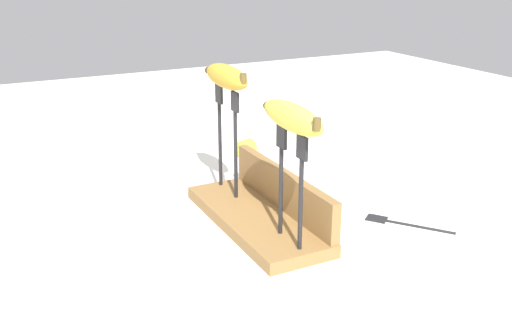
% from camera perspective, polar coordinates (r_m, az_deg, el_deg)
% --- Properties ---
extents(ground_plane, '(3.00, 3.00, 0.00)m').
position_cam_1_polar(ground_plane, '(1.06, -0.00, -6.28)').
color(ground_plane, silver).
extents(wooden_board, '(0.34, 0.13, 0.02)m').
position_cam_1_polar(wooden_board, '(1.05, -0.00, -5.73)').
color(wooden_board, olive).
rests_on(wooden_board, ground).
extents(board_backstop, '(0.34, 0.02, 0.07)m').
position_cam_1_polar(board_backstop, '(1.06, 2.66, -2.85)').
color(board_backstop, olive).
rests_on(board_backstop, wooden_board).
extents(fork_stand_left, '(0.10, 0.01, 0.20)m').
position_cam_1_polar(fork_stand_left, '(1.10, -3.03, 2.77)').
color(fork_stand_left, black).
rests_on(fork_stand_left, wooden_board).
extents(fork_stand_right, '(0.09, 0.01, 0.18)m').
position_cam_1_polar(fork_stand_right, '(0.91, 3.13, -1.66)').
color(fork_stand_right, black).
rests_on(fork_stand_right, wooden_board).
extents(banana_raised_left, '(0.16, 0.04, 0.04)m').
position_cam_1_polar(banana_raised_left, '(1.08, -3.13, 8.06)').
color(banana_raised_left, gold).
rests_on(banana_raised_left, fork_stand_left).
extents(banana_raised_right, '(0.17, 0.04, 0.04)m').
position_cam_1_polar(banana_raised_right, '(0.88, 3.24, 4.14)').
color(banana_raised_right, '#DBD147').
rests_on(banana_raised_right, fork_stand_right).
extents(fork_fallen_near, '(0.13, 0.11, 0.01)m').
position_cam_1_polar(fork_fallen_near, '(1.09, 13.51, -5.82)').
color(fork_fallen_near, black).
rests_on(fork_fallen_near, ground).
extents(banana_chunk_near, '(0.05, 0.05, 0.04)m').
position_cam_1_polar(banana_chunk_near, '(1.40, -0.96, 1.18)').
color(banana_chunk_near, '#B2C138').
rests_on(banana_chunk_near, ground).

